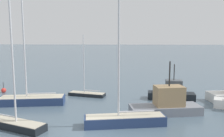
{
  "coord_description": "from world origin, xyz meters",
  "views": [
    {
      "loc": [
        3.01,
        -15.06,
        6.99
      ],
      "look_at": [
        0.0,
        17.22,
        2.74
      ],
      "focal_mm": 35.46,
      "sensor_mm": 36.0,
      "label": 1
    }
  ],
  "objects_px": {
    "fishing_boat_0": "(167,104)",
    "channel_buoy_0": "(4,90)",
    "sailboat_0": "(125,117)",
    "sailboat_4": "(87,93)",
    "sailboat_1": "(32,99)",
    "sailboat_2": "(12,121)",
    "fishing_boat_3": "(172,93)"
  },
  "relations": [
    {
      "from": "fishing_boat_0",
      "to": "channel_buoy_0",
      "type": "xyz_separation_m",
      "value": [
        -20.26,
        6.6,
        -0.64
      ]
    },
    {
      "from": "sailboat_0",
      "to": "channel_buoy_0",
      "type": "height_order",
      "value": "sailboat_0"
    },
    {
      "from": "sailboat_4",
      "to": "sailboat_0",
      "type": "bearing_deg",
      "value": 130.19
    },
    {
      "from": "sailboat_1",
      "to": "sailboat_2",
      "type": "distance_m",
      "value": 6.55
    },
    {
      "from": "sailboat_4",
      "to": "sailboat_2",
      "type": "bearing_deg",
      "value": 80.87
    },
    {
      "from": "sailboat_0",
      "to": "sailboat_1",
      "type": "relative_size",
      "value": 1.13
    },
    {
      "from": "sailboat_1",
      "to": "fishing_boat_3",
      "type": "relative_size",
      "value": 2.13
    },
    {
      "from": "sailboat_1",
      "to": "sailboat_4",
      "type": "bearing_deg",
      "value": -152.63
    },
    {
      "from": "fishing_boat_3",
      "to": "channel_buoy_0",
      "type": "height_order",
      "value": "fishing_boat_3"
    },
    {
      "from": "sailboat_2",
      "to": "sailboat_4",
      "type": "distance_m",
      "value": 11.18
    },
    {
      "from": "fishing_boat_0",
      "to": "channel_buoy_0",
      "type": "distance_m",
      "value": 21.32
    },
    {
      "from": "fishing_boat_0",
      "to": "sailboat_0",
      "type": "bearing_deg",
      "value": -152.48
    },
    {
      "from": "channel_buoy_0",
      "to": "sailboat_1",
      "type": "bearing_deg",
      "value": -37.55
    },
    {
      "from": "fishing_boat_0",
      "to": "channel_buoy_0",
      "type": "bearing_deg",
      "value": 149.47
    },
    {
      "from": "fishing_boat_0",
      "to": "fishing_boat_3",
      "type": "relative_size",
      "value": 1.27
    },
    {
      "from": "sailboat_1",
      "to": "fishing_boat_3",
      "type": "distance_m",
      "value": 15.91
    },
    {
      "from": "sailboat_1",
      "to": "channel_buoy_0",
      "type": "height_order",
      "value": "sailboat_1"
    },
    {
      "from": "fishing_boat_0",
      "to": "fishing_boat_3",
      "type": "distance_m",
      "value": 5.53
    },
    {
      "from": "sailboat_0",
      "to": "fishing_boat_3",
      "type": "bearing_deg",
      "value": -133.28
    },
    {
      "from": "sailboat_4",
      "to": "channel_buoy_0",
      "type": "bearing_deg",
      "value": 7.98
    },
    {
      "from": "sailboat_1",
      "to": "channel_buoy_0",
      "type": "xyz_separation_m",
      "value": [
        -6.13,
        4.71,
        -0.25
      ]
    },
    {
      "from": "sailboat_2",
      "to": "fishing_boat_3",
      "type": "height_order",
      "value": "sailboat_2"
    },
    {
      "from": "sailboat_1",
      "to": "fishing_boat_3",
      "type": "xyz_separation_m",
      "value": [
        15.53,
        3.45,
        0.21
      ]
    },
    {
      "from": "sailboat_0",
      "to": "sailboat_4",
      "type": "relative_size",
      "value": 1.75
    },
    {
      "from": "sailboat_2",
      "to": "fishing_boat_3",
      "type": "xyz_separation_m",
      "value": [
        14.19,
        9.87,
        0.24
      ]
    },
    {
      "from": "sailboat_0",
      "to": "sailboat_4",
      "type": "xyz_separation_m",
      "value": [
        -5.06,
        9.16,
        -0.32
      ]
    },
    {
      "from": "sailboat_0",
      "to": "sailboat_1",
      "type": "height_order",
      "value": "sailboat_0"
    },
    {
      "from": "sailboat_0",
      "to": "sailboat_4",
      "type": "height_order",
      "value": "sailboat_0"
    },
    {
      "from": "sailboat_0",
      "to": "fishing_boat_0",
      "type": "distance_m",
      "value": 5.01
    },
    {
      "from": "fishing_boat_3",
      "to": "channel_buoy_0",
      "type": "relative_size",
      "value": 3.98
    },
    {
      "from": "sailboat_4",
      "to": "fishing_boat_3",
      "type": "xyz_separation_m",
      "value": [
        10.3,
        -0.61,
        0.44
      ]
    },
    {
      "from": "sailboat_4",
      "to": "channel_buoy_0",
      "type": "relative_size",
      "value": 5.51
    }
  ]
}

